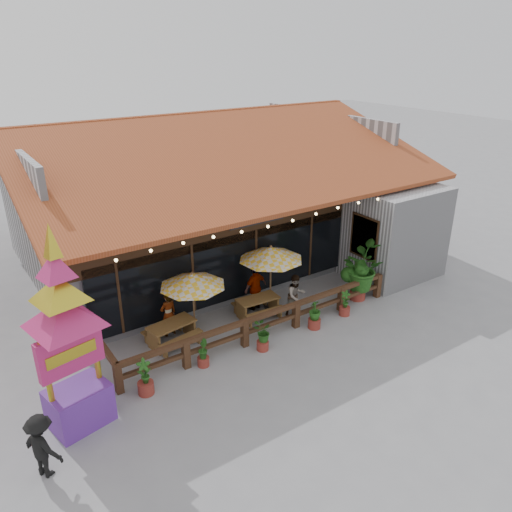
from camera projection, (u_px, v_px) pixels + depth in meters
ground at (298, 316)px, 17.13m from camera, size 100.00×100.00×0.00m
restaurant_building at (209, 205)px, 21.43m from camera, size 15.50×14.73×6.09m
patio_railing at (247, 323)px, 15.53m from camera, size 10.00×2.60×0.92m
umbrella_left at (192, 280)px, 15.31m from camera, size 2.28×2.28×2.22m
umbrella_right at (271, 254)px, 16.87m from camera, size 2.73×2.73×2.38m
picnic_table_left at (172, 330)px, 15.41m from camera, size 1.65×1.48×0.71m
picnic_table_right at (258, 304)px, 16.97m from camera, size 1.52×1.33×0.69m
thai_sign_tower at (64, 318)px, 11.18m from camera, size 2.47×2.47×5.63m
tropical_plant at (360, 269)px, 17.82m from camera, size 1.89×1.98×2.13m
diner_a at (168, 314)px, 15.76m from camera, size 0.58×0.42×1.50m
diner_b at (296, 295)px, 16.92m from camera, size 0.77×0.62×1.51m
diner_c at (255, 288)px, 17.30m from camera, size 1.02×0.56×1.65m
pedestrian at (42, 446)px, 10.60m from camera, size 1.01×1.15×1.54m
planter_a at (145, 379)px, 13.20m from camera, size 0.43×0.43×1.06m
planter_b at (203, 354)px, 14.37m from camera, size 0.37×0.40×0.86m
planter_c at (263, 335)px, 15.07m from camera, size 0.70×0.66×0.91m
planter_d at (315, 315)px, 16.24m from camera, size 0.52×0.52×1.01m
planter_e at (345, 305)px, 17.07m from camera, size 0.37×0.39×0.92m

